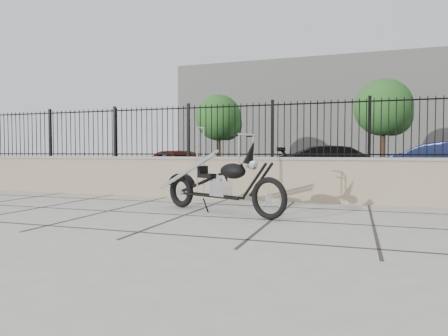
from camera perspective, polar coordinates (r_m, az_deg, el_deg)
ground_plane at (r=6.82m, az=-5.70°, el=-6.74°), size 90.00×90.00×0.00m
parking_lot at (r=18.88m, az=9.93°, el=-0.97°), size 30.00×30.00×0.00m
retaining_wall at (r=9.10m, az=0.71°, el=-1.42°), size 14.00×0.36×0.96m
iron_fence at (r=9.09m, az=0.71°, el=5.39°), size 14.00×0.08×1.20m
background_building at (r=32.90m, az=13.57°, el=7.37°), size 22.00×6.00×8.00m
chopper_motorcycle at (r=7.00m, az=-0.77°, el=-0.09°), size 2.55×1.47×1.56m
car_red at (r=14.21m, az=-5.59°, el=0.42°), size 3.81×2.40×1.21m
car_black at (r=14.05m, az=16.59°, el=0.47°), size 4.67×2.50×1.29m
bollard_a at (r=12.43m, az=-8.48°, el=-0.28°), size 0.16×0.16×1.03m
bollard_b at (r=10.82m, az=11.92°, el=-0.93°), size 0.13×0.13×0.94m
tree_left at (r=24.10m, az=-0.79°, el=7.49°), size 2.74×2.74×4.63m
tree_right at (r=23.01m, az=21.80°, el=8.37°), size 3.02×3.02×5.09m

